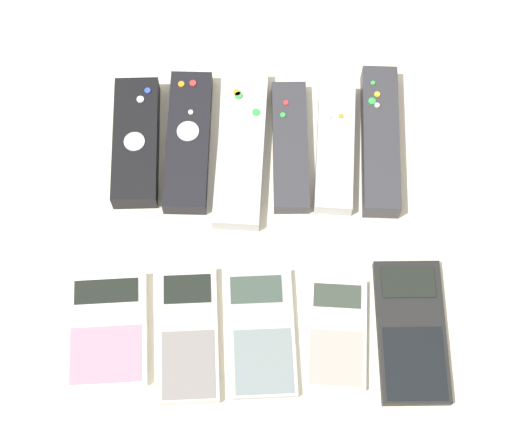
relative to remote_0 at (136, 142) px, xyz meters
name	(u,v)px	position (x,y,z in m)	size (l,w,h in m)	color
ground_plane	(256,246)	(0.14, -0.12, -0.01)	(3.00, 3.00, 0.00)	beige
remote_0	(136,142)	(0.00, 0.00, 0.00)	(0.06, 0.16, 0.03)	black
remote_1	(188,141)	(0.06, 0.00, 0.00)	(0.05, 0.18, 0.02)	black
remote_2	(241,148)	(0.12, -0.01, 0.00)	(0.06, 0.20, 0.02)	#B7B7BC
remote_3	(290,146)	(0.18, 0.00, 0.00)	(0.04, 0.16, 0.02)	#333338
remote_4	(335,147)	(0.23, -0.01, 0.00)	(0.05, 0.17, 0.02)	#B7B7BC
remote_5	(380,140)	(0.28, 0.00, 0.00)	(0.05, 0.19, 0.03)	#333338
calculator_0	(107,330)	(-0.02, -0.22, -0.01)	(0.09, 0.13, 0.02)	silver
calculator_1	(188,335)	(0.07, -0.23, -0.01)	(0.07, 0.15, 0.01)	beige
calculator_2	(262,333)	(0.15, -0.23, -0.01)	(0.08, 0.14, 0.01)	#B2B2B7
calculator_3	(336,333)	(0.23, -0.23, -0.01)	(0.07, 0.12, 0.01)	silver
calculator_4	(411,331)	(0.31, -0.22, -0.01)	(0.07, 0.16, 0.01)	black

